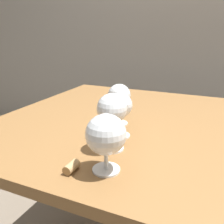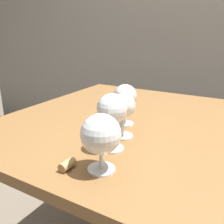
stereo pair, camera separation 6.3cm
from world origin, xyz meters
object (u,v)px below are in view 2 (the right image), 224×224
object	(u,v)px
wine_glass_white	(101,135)
wine_glass_port	(125,97)
wine_glass_rose	(123,107)
cork	(67,165)
wine_glass_merlot	(112,110)

from	to	relation	value
wine_glass_white	wine_glass_port	bearing A→B (deg)	106.93
wine_glass_rose	cork	bearing A→B (deg)	-96.28
wine_glass_white	wine_glass_rose	xyz separation A→B (m)	(-0.05, 0.19, 0.01)
wine_glass_merlot	wine_glass_port	bearing A→B (deg)	106.87
wine_glass_white	wine_glass_port	xyz separation A→B (m)	(-0.09, 0.29, 0.01)
wine_glass_merlot	wine_glass_port	distance (m)	0.19
wine_glass_merlot	wine_glass_rose	distance (m)	0.09
wine_glass_merlot	wine_glass_port	size ratio (longest dim) A/B	1.11
wine_glass_rose	cork	world-z (taller)	wine_glass_rose
wine_glass_white	cork	bearing A→B (deg)	-153.47
wine_glass_white	wine_glass_merlot	world-z (taller)	wine_glass_merlot
wine_glass_white	wine_glass_port	distance (m)	0.30
wine_glass_rose	wine_glass_merlot	bearing A→B (deg)	-81.24
wine_glass_rose	cork	xyz separation A→B (m)	(-0.02, -0.23, -0.08)
wine_glass_white	wine_glass_merlot	xyz separation A→B (m)	(-0.03, 0.10, 0.02)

